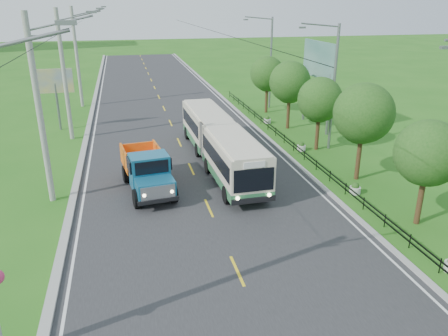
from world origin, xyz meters
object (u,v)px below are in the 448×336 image
object	(u,v)px
pole_near	(40,111)
dump_truck	(147,168)
tree_back	(267,75)
planter_mid	(301,147)
tree_second	(427,156)
streetlight_mid	(332,83)
pole_far	(77,57)
billboard_right	(319,65)
streetlight_far	(269,60)
pole_mid	(65,75)
bus	(219,140)
planter_far	(267,120)
billboard_left	(55,85)
planter_near	(355,189)
tree_third	(363,116)
tree_fifth	(290,84)
tree_fourth	(320,102)

from	to	relation	value
pole_near	dump_truck	world-z (taller)	pole_near
tree_back	planter_mid	size ratio (longest dim) A/B	8.21
tree_second	streetlight_mid	distance (m)	11.97
pole_near	pole_far	xyz separation A→B (m)	(0.00, 24.00, 0.00)
pole_far	billboard_right	xyz separation A→B (m)	(20.56, -13.00, 0.25)
streetlight_far	pole_near	bearing A→B (deg)	-134.86
pole_mid	tree_second	bearing A→B (deg)	-46.15
pole_mid	billboard_right	distance (m)	20.59
tree_second	tree_back	world-z (taller)	tree_back
bus	planter_far	bearing A→B (deg)	53.75
streetlight_mid	bus	bearing A→B (deg)	-170.26
tree_back	billboard_left	xyz separation A→B (m)	(-19.36, -2.14, 0.21)
pole_near	tree_back	xyz separation A→B (m)	(18.12, 17.14, -1.44)
billboard_right	dump_truck	size ratio (longest dim) A/B	1.19
planter_near	dump_truck	world-z (taller)	dump_truck
tree_second	planter_far	size ratio (longest dim) A/B	7.91
billboard_right	planter_mid	bearing A→B (deg)	-121.66
tree_second	dump_truck	bearing A→B (deg)	151.50
planter_far	bus	bearing A→B (deg)	-124.79
tree_third	streetlight_mid	size ratio (longest dim) A/B	0.66
tree_back	bus	xyz separation A→B (m)	(-7.84, -13.62, -1.92)
tree_fifth	tree_back	bearing A→B (deg)	90.00
planter_far	streetlight_far	bearing A→B (deg)	71.20
tree_back	billboard_right	distance (m)	6.82
tree_second	planter_near	world-z (taller)	tree_second
streetlight_mid	planter_far	distance (m)	9.46
tree_second	tree_fourth	distance (m)	12.00
pole_near	tree_third	world-z (taller)	pole_near
pole_far	tree_fourth	world-z (taller)	pole_far
pole_mid	billboard_left	bearing A→B (deg)	112.42
pole_mid	bus	xyz separation A→B (m)	(10.27, -8.48, -3.36)
tree_fourth	streetlight_far	size ratio (longest dim) A/B	0.60
tree_second	billboard_left	xyz separation A→B (m)	(-19.36, 21.86, 0.35)
streetlight_far	bus	distance (m)	18.01
tree_fourth	tree_fifth	world-z (taller)	tree_fifth
tree_back	streetlight_far	world-z (taller)	streetlight_far
tree_second	planter_far	xyz separation A→B (m)	(-1.26, 19.86, -3.23)
pole_near	billboard_left	distance (m)	15.10
tree_fourth	tree_back	world-z (taller)	tree_back
tree_second	planter_far	world-z (taller)	tree_second
tree_fifth	planter_mid	xyz separation A→B (m)	(-1.26, -6.14, -3.57)
pole_near	streetlight_mid	world-z (taller)	pole_near
planter_near	planter_far	size ratio (longest dim) A/B	1.00
tree_fifth	bus	size ratio (longest dim) A/B	0.39
tree_second	planter_far	bearing A→B (deg)	93.62
pole_mid	billboard_left	size ratio (longest dim) A/B	1.92
tree_second	billboard_left	bearing A→B (deg)	131.52
pole_mid	tree_fifth	bearing A→B (deg)	-2.71
streetlight_mid	planter_far	xyz separation A→B (m)	(-2.04, 8.00, -4.62)
billboard_left	bus	world-z (taller)	billboard_left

